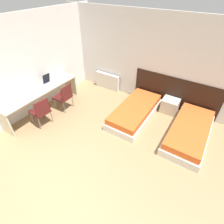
# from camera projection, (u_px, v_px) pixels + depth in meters

# --- Properties ---
(ground_plane) EXTENTS (20.00, 20.00, 0.00)m
(ground_plane) POSITION_uv_depth(u_px,v_px,m) (51.00, 193.00, 3.42)
(ground_plane) COLOR #9E7F56
(wall_back) EXTENTS (5.93, 0.05, 2.70)m
(wall_back) POSITION_uv_depth(u_px,v_px,m) (145.00, 60.00, 5.29)
(wall_back) COLOR white
(wall_back) RESTS_ON ground_plane
(wall_left) EXTENTS (0.05, 5.07, 2.70)m
(wall_left) POSITION_uv_depth(u_px,v_px,m) (35.00, 65.00, 4.99)
(wall_left) COLOR white
(wall_left) RESTS_ON ground_plane
(headboard_panel) EXTENTS (2.59, 0.03, 1.04)m
(headboard_panel) POSITION_uv_depth(u_px,v_px,m) (174.00, 94.00, 5.32)
(headboard_panel) COLOR black
(headboard_panel) RESTS_ON ground_plane
(bed_near_window) EXTENTS (0.93, 2.01, 0.38)m
(bed_near_window) POSITION_uv_depth(u_px,v_px,m) (135.00, 112.00, 5.17)
(bed_near_window) COLOR silver
(bed_near_window) RESTS_ON ground_plane
(bed_near_door) EXTENTS (0.93, 2.01, 0.38)m
(bed_near_door) POSITION_uv_depth(u_px,v_px,m) (189.00, 132.00, 4.51)
(bed_near_door) COLOR silver
(bed_near_door) RESTS_ON ground_plane
(nightstand) EXTENTS (0.49, 0.41, 0.44)m
(nightstand) POSITION_uv_depth(u_px,v_px,m) (170.00, 106.00, 5.34)
(nightstand) COLOR beige
(nightstand) RESTS_ON ground_plane
(radiator) EXTENTS (0.94, 0.12, 0.58)m
(radiator) POSITION_uv_depth(u_px,v_px,m) (108.00, 81.00, 6.42)
(radiator) COLOR silver
(radiator) RESTS_ON ground_plane
(desk) EXTENTS (0.54, 2.47, 0.74)m
(desk) POSITION_uv_depth(u_px,v_px,m) (41.00, 94.00, 5.15)
(desk) COLOR beige
(desk) RESTS_ON ground_plane
(chair_near_laptop) EXTENTS (0.47, 0.47, 0.84)m
(chair_near_laptop) POSITION_uv_depth(u_px,v_px,m) (64.00, 96.00, 5.32)
(chair_near_laptop) COLOR #511919
(chair_near_laptop) RESTS_ON ground_plane
(chair_near_notebook) EXTENTS (0.50, 0.50, 0.84)m
(chair_near_notebook) POSITION_uv_depth(u_px,v_px,m) (41.00, 111.00, 4.74)
(chair_near_notebook) COLOR #511919
(chair_near_notebook) RESTS_ON ground_plane
(laptop) EXTENTS (0.33, 0.25, 0.32)m
(laptop) POSITION_uv_depth(u_px,v_px,m) (49.00, 82.00, 5.28)
(laptop) COLOR silver
(laptop) RESTS_ON desk
(open_notebook) EXTENTS (0.33, 0.21, 0.02)m
(open_notebook) POSITION_uv_depth(u_px,v_px,m) (27.00, 96.00, 4.78)
(open_notebook) COLOR #1E4793
(open_notebook) RESTS_ON desk
(mug) EXTENTS (0.08, 0.08, 0.09)m
(mug) POSITION_uv_depth(u_px,v_px,m) (40.00, 89.00, 5.00)
(mug) COLOR white
(mug) RESTS_ON desk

